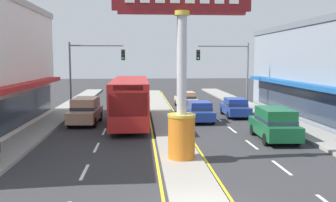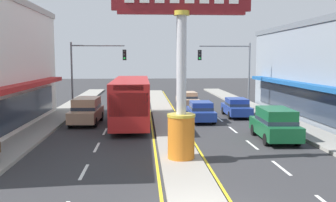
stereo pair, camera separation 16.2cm
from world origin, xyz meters
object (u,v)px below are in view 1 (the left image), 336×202
Objects in this scene: traffic_light_left_side at (90,65)px; traffic_light_right_side at (229,64)px; suv_far_left_oncoming at (85,110)px; bus_near_left_lane at (130,98)px; sedan_far_right_lane at (235,107)px; district_sign at (182,71)px; sedan_kerb_right at (186,99)px; suv_mid_left_lane at (274,124)px; sedan_near_right_lane at (200,111)px.

traffic_light_right_side is (12.41, 0.49, 0.00)m from traffic_light_left_side.
bus_near_left_lane is at bearing -2.14° from suv_far_left_oncoming.
sedan_far_right_lane is at bearing 17.12° from bus_near_left_lane.
district_sign is at bearing -114.36° from sedan_far_right_lane.
traffic_light_left_side is 0.55× the size of bus_near_left_lane.
bus_near_left_lane is (-8.53, -2.63, 1.08)m from sedan_far_right_lane.
district_sign is at bearing -75.92° from bus_near_left_lane.
district_sign reaches higher than sedan_kerb_right.
suv_far_left_oncoming is at bearing 151.15° from suv_mid_left_lane.
sedan_kerb_right is (0.00, 8.38, 0.00)m from sedan_near_right_lane.
traffic_light_right_side reaches higher than sedan_kerb_right.
traffic_light_right_side is at bearing 57.95° from sedan_near_right_lane.
suv_mid_left_lane is 15.63m from sedan_kerb_right.
suv_far_left_oncoming is (-3.30, 0.12, -0.88)m from bus_near_left_lane.
bus_near_left_lane is (-8.82, -6.23, -2.38)m from traffic_light_right_side.
sedan_kerb_right is (8.53, 8.76, -0.20)m from suv_far_left_oncoming.
sedan_kerb_right is (-3.29, 15.28, -0.20)m from suv_mid_left_lane.
sedan_near_right_lane is 5.37m from bus_near_left_lane.
sedan_far_right_lane is at bearing 65.64° from district_sign.
traffic_light_left_side reaches higher than sedan_kerb_right.
traffic_light_right_side reaches higher than sedan_far_right_lane.
suv_mid_left_lane is (3.30, -6.90, 0.20)m from sedan_near_right_lane.
sedan_near_right_lane is 8.38m from sedan_kerb_right.
sedan_near_right_lane and sedan_kerb_right have the same top height.
suv_mid_left_lane is at bearing -77.83° from sedan_kerb_right.
sedan_far_right_lane is (-0.29, -3.61, -3.46)m from traffic_light_right_side.
bus_near_left_lane is 10.37m from sedan_kerb_right.
traffic_light_right_side is 13.96m from suv_far_left_oncoming.
traffic_light_right_side is 11.06m from bus_near_left_lane.
sedan_kerb_right is at bearing 102.17° from suv_mid_left_lane.
sedan_far_right_lane is at bearing 32.74° from sedan_near_right_lane.
traffic_light_right_side is 1.32× the size of suv_mid_left_lane.
district_sign is 0.74× the size of bus_near_left_lane.
district_sign is 1.89× the size of sedan_kerb_right.
suv_far_left_oncoming is (-11.83, 6.52, 0.00)m from suv_mid_left_lane.
suv_mid_left_lane is at bearing 34.38° from district_sign.
suv_mid_left_lane and suv_far_left_oncoming have the same top height.
traffic_light_left_side reaches higher than sedan_near_right_lane.
sedan_far_right_lane is 0.99× the size of sedan_kerb_right.
traffic_light_left_side is 1.32× the size of suv_mid_left_lane.
suv_mid_left_lane is at bearing -45.04° from traffic_light_left_side.
sedan_far_right_lane is 0.93× the size of suv_far_left_oncoming.
traffic_light_left_side is at bearing 165.59° from sedan_far_right_lane.
suv_far_left_oncoming is at bearing -87.06° from traffic_light_left_side.
district_sign is at bearing -97.72° from sedan_kerb_right.
sedan_near_right_lane is at bearing 115.54° from suv_mid_left_lane.
sedan_near_right_lane is (-3.59, -5.73, -3.46)m from traffic_light_right_side.
traffic_light_left_side is 10.82m from sedan_near_right_lane.
traffic_light_right_side is 7.59m from sedan_near_right_lane.
sedan_far_right_lane is (5.92, 13.07, -3.42)m from district_sign.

